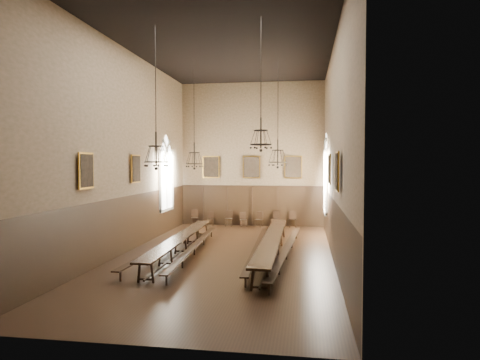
% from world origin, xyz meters
% --- Properties ---
extents(floor, '(9.00, 18.00, 0.02)m').
position_xyz_m(floor, '(0.00, 0.00, -0.01)').
color(floor, black).
rests_on(floor, ground).
extents(ceiling, '(9.00, 18.00, 0.02)m').
position_xyz_m(ceiling, '(0.00, 0.00, 9.01)').
color(ceiling, black).
rests_on(ceiling, ground).
extents(wall_back, '(9.00, 0.02, 9.00)m').
position_xyz_m(wall_back, '(0.00, 9.01, 4.50)').
color(wall_back, '#8F7358').
rests_on(wall_back, ground).
extents(wall_front, '(9.00, 0.02, 9.00)m').
position_xyz_m(wall_front, '(0.00, -9.01, 4.50)').
color(wall_front, '#8F7358').
rests_on(wall_front, ground).
extents(wall_left, '(0.02, 18.00, 9.00)m').
position_xyz_m(wall_left, '(-4.51, 0.00, 4.50)').
color(wall_left, '#8F7358').
rests_on(wall_left, ground).
extents(wall_right, '(0.02, 18.00, 9.00)m').
position_xyz_m(wall_right, '(4.51, 0.00, 4.50)').
color(wall_right, '#8F7358').
rests_on(wall_right, ground).
extents(wainscot_panelling, '(9.00, 18.00, 2.50)m').
position_xyz_m(wainscot_panelling, '(0.00, 0.00, 1.25)').
color(wainscot_panelling, black).
rests_on(wainscot_panelling, floor).
extents(table_left, '(1.01, 10.05, 0.78)m').
position_xyz_m(table_left, '(-2.00, 0.18, 0.39)').
color(table_left, black).
rests_on(table_left, floor).
extents(table_right, '(0.79, 10.80, 0.84)m').
position_xyz_m(table_right, '(1.97, 0.15, 0.42)').
color(table_right, black).
rests_on(table_right, floor).
extents(bench_left_outer, '(0.64, 9.83, 0.44)m').
position_xyz_m(bench_left_outer, '(-2.61, 0.22, 0.28)').
color(bench_left_outer, black).
rests_on(bench_left_outer, floor).
extents(bench_left_inner, '(0.87, 9.87, 0.44)m').
position_xyz_m(bench_left_inner, '(-1.35, 0.02, 0.28)').
color(bench_left_inner, black).
rests_on(bench_left_inner, floor).
extents(bench_right_inner, '(0.56, 9.82, 0.44)m').
position_xyz_m(bench_right_inner, '(1.36, 0.15, 0.28)').
color(bench_right_inner, black).
rests_on(bench_right_inner, floor).
extents(bench_right_outer, '(0.97, 10.55, 0.47)m').
position_xyz_m(bench_right_outer, '(2.60, -0.19, 0.30)').
color(bench_right_outer, black).
rests_on(bench_right_outer, floor).
extents(chair_0, '(0.56, 0.56, 1.00)m').
position_xyz_m(chair_0, '(-3.56, 8.52, 0.30)').
color(chair_0, black).
rests_on(chair_0, floor).
extents(chair_1, '(0.43, 0.43, 0.87)m').
position_xyz_m(chair_1, '(-2.56, 8.54, 0.26)').
color(chair_1, black).
rests_on(chair_1, floor).
extents(chair_2, '(0.43, 0.43, 0.97)m').
position_xyz_m(chair_2, '(-1.39, 8.56, 0.29)').
color(chair_2, black).
rests_on(chair_2, floor).
extents(chair_3, '(0.47, 0.47, 0.86)m').
position_xyz_m(chair_3, '(-0.46, 8.57, 0.26)').
color(chair_3, black).
rests_on(chair_3, floor).
extents(chair_4, '(0.52, 0.52, 0.93)m').
position_xyz_m(chair_4, '(0.50, 8.48, 0.28)').
color(chair_4, black).
rests_on(chair_4, floor).
extents(chair_5, '(0.58, 0.58, 1.02)m').
position_xyz_m(chair_5, '(1.53, 8.48, 0.31)').
color(chair_5, black).
rests_on(chair_5, floor).
extents(chair_6, '(0.47, 0.47, 0.99)m').
position_xyz_m(chair_6, '(2.59, 8.59, 0.30)').
color(chair_6, black).
rests_on(chair_6, floor).
extents(chandelier_back_left, '(0.85, 0.85, 5.23)m').
position_xyz_m(chandelier_back_left, '(-2.05, 2.70, 4.27)').
color(chandelier_back_left, black).
rests_on(chandelier_back_left, ceiling).
extents(chandelier_back_right, '(0.89, 0.89, 5.16)m').
position_xyz_m(chandelier_back_right, '(2.03, 2.97, 4.33)').
color(chandelier_back_right, black).
rests_on(chandelier_back_right, ceiling).
extents(chandelier_front_left, '(0.90, 0.90, 5.15)m').
position_xyz_m(chandelier_front_left, '(-2.10, -2.60, 4.33)').
color(chandelier_front_left, black).
rests_on(chandelier_front_left, ceiling).
extents(chandelier_front_right, '(0.75, 0.75, 4.52)m').
position_xyz_m(chandelier_front_right, '(1.82, -2.94, 4.95)').
color(chandelier_front_right, black).
rests_on(chandelier_front_right, ceiling).
extents(portrait_back_0, '(1.10, 0.12, 1.40)m').
position_xyz_m(portrait_back_0, '(-2.60, 8.88, 3.70)').
color(portrait_back_0, '#B07E2A').
rests_on(portrait_back_0, wall_back).
extents(portrait_back_1, '(1.10, 0.12, 1.40)m').
position_xyz_m(portrait_back_1, '(0.00, 8.88, 3.70)').
color(portrait_back_1, '#B07E2A').
rests_on(portrait_back_1, wall_back).
extents(portrait_back_2, '(1.10, 0.12, 1.40)m').
position_xyz_m(portrait_back_2, '(2.60, 8.88, 3.70)').
color(portrait_back_2, '#B07E2A').
rests_on(portrait_back_2, wall_back).
extents(portrait_left_0, '(0.12, 1.00, 1.30)m').
position_xyz_m(portrait_left_0, '(-4.38, 1.00, 3.70)').
color(portrait_left_0, '#B07E2A').
rests_on(portrait_left_0, wall_left).
extents(portrait_left_1, '(0.12, 1.00, 1.30)m').
position_xyz_m(portrait_left_1, '(-4.38, -3.50, 3.70)').
color(portrait_left_1, '#B07E2A').
rests_on(portrait_left_1, wall_left).
extents(portrait_right_0, '(0.12, 1.00, 1.30)m').
position_xyz_m(portrait_right_0, '(4.38, 1.00, 3.70)').
color(portrait_right_0, '#B07E2A').
rests_on(portrait_right_0, wall_right).
extents(portrait_right_1, '(0.12, 1.00, 1.30)m').
position_xyz_m(portrait_right_1, '(4.38, -3.50, 3.70)').
color(portrait_right_1, '#B07E2A').
rests_on(portrait_right_1, wall_right).
extents(window_right, '(0.20, 2.20, 4.60)m').
position_xyz_m(window_right, '(4.43, 5.50, 3.40)').
color(window_right, white).
rests_on(window_right, wall_right).
extents(window_left, '(0.20, 2.20, 4.60)m').
position_xyz_m(window_left, '(-4.43, 5.50, 3.40)').
color(window_left, white).
rests_on(window_left, wall_left).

